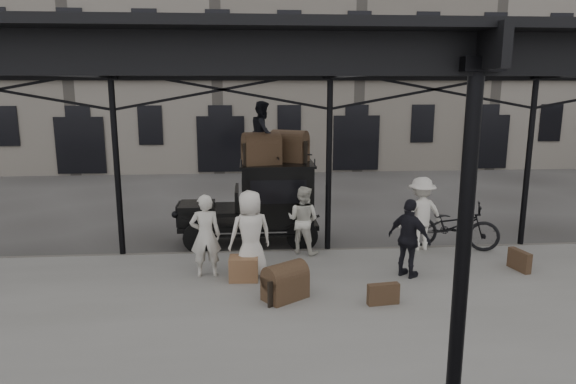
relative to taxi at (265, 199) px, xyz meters
name	(u,v)px	position (x,y,z in m)	size (l,w,h in m)	color
ground	(342,285)	(1.52, -3.06, -1.20)	(120.00, 120.00, 0.00)	#383533
platform	(362,325)	(1.52, -5.06, -1.13)	(28.00, 8.00, 0.15)	slate
canopy	(367,58)	(1.52, -4.78, 3.39)	(22.50, 9.00, 4.74)	black
building_frontage	(283,29)	(1.52, 14.94, 5.80)	(64.00, 8.00, 14.00)	slate
taxi	(265,199)	(0.00, 0.00, 0.00)	(3.65, 1.55, 2.18)	black
porter_left	(205,236)	(-1.34, -2.66, -0.16)	(0.65, 0.43, 1.79)	beige
porter_midleft	(303,220)	(0.87, -1.30, -0.23)	(0.80, 0.62, 1.65)	silver
porter_centre	(250,234)	(-0.40, -2.75, -0.12)	(0.91, 0.59, 1.87)	beige
porter_official	(409,238)	(2.94, -3.04, -0.21)	(0.99, 0.41, 1.69)	black
porter_right	(421,214)	(3.79, -1.26, -0.14)	(1.18, 0.68, 1.82)	silver
bicycle	(452,226)	(4.61, -1.26, -0.47)	(0.78, 2.23, 1.17)	black
porter_roof	(263,132)	(-0.03, -0.10, 1.77)	(0.77, 0.60, 1.58)	black
steamer_trunk_roof_near	(261,151)	(-0.08, -0.25, 1.32)	(0.93, 0.57, 0.68)	#4F3C24
steamer_trunk_roof_far	(290,148)	(0.67, 0.20, 1.32)	(0.93, 0.57, 0.68)	#4F3C24
steamer_trunk_platform	(285,284)	(0.25, -3.99, -0.75)	(0.82, 0.50, 0.60)	#4F3C24
wicker_hamper	(244,268)	(-0.55, -2.96, -0.80)	(0.60, 0.45, 0.50)	#8F6142
suitcase_upright	(519,260)	(5.51, -2.86, -0.83)	(0.15, 0.60, 0.45)	#4F3C24
suitcase_flat	(383,294)	(2.05, -4.38, -0.85)	(0.60, 0.15, 0.40)	#4F3C24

